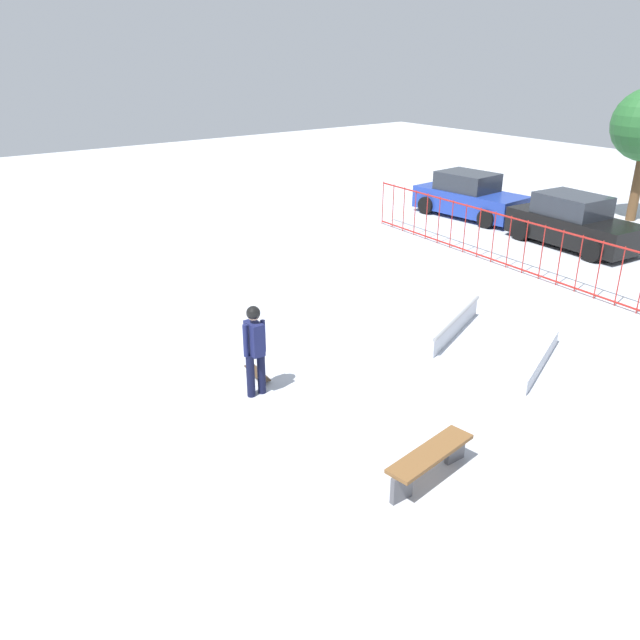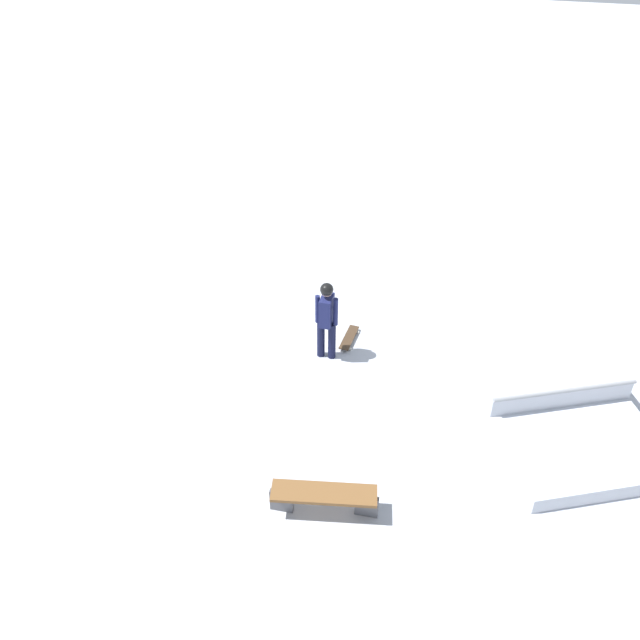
{
  "view_description": "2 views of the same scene",
  "coord_description": "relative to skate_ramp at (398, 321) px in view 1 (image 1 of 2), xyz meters",
  "views": [
    {
      "loc": [
        10.42,
        -8.55,
        5.82
      ],
      "look_at": [
        1.26,
        -1.73,
        0.9
      ],
      "focal_mm": 35.77,
      "sensor_mm": 36.0,
      "label": 1
    },
    {
      "loc": [
        11.58,
        -1.41,
        8.73
      ],
      "look_at": [
        1.79,
        -3.53,
        1.0
      ],
      "focal_mm": 38.02,
      "sensor_mm": 36.0,
      "label": 2
    }
  ],
  "objects": [
    {
      "name": "ground_plane",
      "position": [
        -1.23,
        -0.41,
        -0.32
      ],
      "size": [
        60.0,
        60.0,
        0.0
      ],
      "primitive_type": "plane",
      "color": "#B2B7C1"
    },
    {
      "name": "park_bench",
      "position": [
        4.02,
        -3.13,
        0.04
      ],
      "size": [
        0.62,
        1.65,
        0.48
      ],
      "rotation": [
        0.0,
        0.0,
        1.71
      ],
      "color": "brown",
      "rests_on": "ground"
    },
    {
      "name": "skate_ramp",
      "position": [
        0.0,
        0.0,
        0.0
      ],
      "size": [
        5.98,
        4.48,
        0.74
      ],
      "rotation": [
        0.0,
        0.0,
        0.39
      ],
      "color": "silver",
      "rests_on": "ground"
    },
    {
      "name": "skateboard",
      "position": [
        -0.16,
        -3.5,
        -0.24
      ],
      "size": [
        0.82,
        0.33,
        0.09
      ],
      "rotation": [
        0.0,
        0.0,
        6.17
      ],
      "color": "#3F2D1E",
      "rests_on": "ground"
    },
    {
      "name": "skater",
      "position": [
        0.4,
        -3.85,
        0.69
      ],
      "size": [
        0.39,
        0.44,
        1.73
      ],
      "rotation": [
        0.0,
        0.0,
        6.24
      ],
      "color": "black",
      "rests_on": "ground"
    },
    {
      "name": "parked_car_black",
      "position": [
        -1.7,
        9.02,
        0.41
      ],
      "size": [
        4.23,
        2.19,
        1.6
      ],
      "rotation": [
        0.0,
        0.0,
        -0.08
      ],
      "color": "black",
      "rests_on": "ground"
    },
    {
      "name": "perimeter_fence",
      "position": [
        -1.23,
        5.62,
        0.45
      ],
      "size": [
        12.12,
        0.92,
        1.5
      ],
      "rotation": [
        0.0,
        0.0,
        -0.07
      ],
      "color": "maroon",
      "rests_on": "ground"
    },
    {
      "name": "parked_car_blue",
      "position": [
        -6.17,
        9.31,
        0.41
      ],
      "size": [
        4.21,
        2.16,
        1.6
      ],
      "rotation": [
        0.0,
        0.0,
        0.07
      ],
      "color": "#1E3899",
      "rests_on": "ground"
    }
  ]
}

